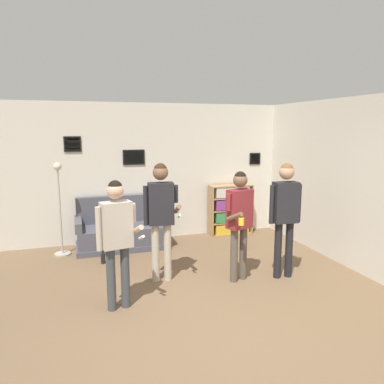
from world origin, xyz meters
name	(u,v)px	position (x,y,z in m)	size (l,w,h in m)	color
ground_plane	(232,337)	(0.00, 0.00, 0.00)	(20.00, 20.00, 0.00)	brown
wall_back	(155,172)	(0.00, 3.90, 1.35)	(7.58, 0.08, 2.70)	silver
wall_right	(329,179)	(2.62, 1.93, 1.35)	(0.06, 6.27, 2.70)	silver
couch	(122,231)	(-0.75, 3.49, 0.30)	(1.68, 0.80, 0.94)	#4C4C56
bookshelf	(230,210)	(1.55, 3.68, 0.52)	(0.91, 0.30, 1.05)	#A87F51
floor_lamp	(60,208)	(-1.81, 3.34, 0.84)	(0.28, 0.28, 1.64)	#ADA89E
person_player_foreground_left	(117,232)	(-1.09, 1.02, 0.99)	(0.54, 0.42, 1.61)	#3D4247
person_player_foreground_center	(161,209)	(-0.38, 1.72, 1.07)	(0.50, 0.49, 1.74)	#B7AD99
person_watcher_holding_cup	(240,215)	(0.69, 1.38, 0.99)	(0.48, 0.51, 1.62)	brown
person_spectator_near_bookshelf	(285,208)	(1.38, 1.29, 1.06)	(0.50, 0.22, 1.72)	black
bottle_on_floor	(103,258)	(-1.16, 2.68, 0.10)	(0.07, 0.07, 0.25)	black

